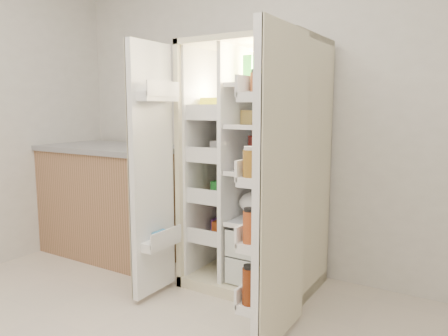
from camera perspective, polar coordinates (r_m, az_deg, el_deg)
The scene contains 5 objects.
wall_back at distance 3.46m, azimuth 6.66°, elevation 8.44°, with size 4.00×0.02×2.70m, color silver.
refrigerator at distance 3.18m, azimuth 4.73°, elevation -2.53°, with size 0.92×0.70×1.80m.
freezer_door at distance 2.94m, azimuth -9.63°, elevation -0.52°, with size 0.15×0.40×1.72m.
fridge_door at distance 2.34m, azimuth 7.20°, elevation -3.12°, with size 0.17×0.58×1.72m.
kitchen_counter at distance 4.01m, azimuth -14.87°, elevation -4.10°, with size 1.37×0.73×0.99m.
Camera 1 is at (1.47, -1.13, 1.33)m, focal length 34.00 mm.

